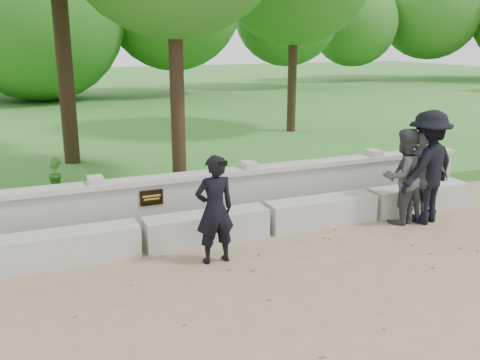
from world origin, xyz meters
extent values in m
plane|color=#97825C|center=(0.00, 0.00, 0.00)|extent=(80.00, 80.00, 0.00)
cube|color=#2E6223|center=(0.00, 14.00, 0.12)|extent=(40.00, 22.00, 0.25)
cube|color=#AAA8A1|center=(-1.00, 1.90, 0.23)|extent=(1.90, 0.45, 0.45)
cube|color=#AAA8A1|center=(1.00, 1.90, 0.23)|extent=(1.90, 0.45, 0.45)
cube|color=#AAA8A1|center=(3.00, 1.90, 0.23)|extent=(1.90, 0.45, 0.45)
cube|color=#AAA8A1|center=(5.00, 1.90, 0.23)|extent=(1.90, 0.45, 0.45)
cube|color=#A09E97|center=(0.00, 2.60, 0.41)|extent=(12.50, 0.25, 0.82)
cube|color=#AAA8A1|center=(0.00, 2.60, 0.86)|extent=(12.50, 0.35, 0.08)
cube|color=black|center=(0.30, 2.46, 0.62)|extent=(0.36, 0.02, 0.24)
imported|color=black|center=(0.86, 1.15, 0.76)|extent=(0.56, 0.38, 1.51)
cube|color=black|center=(0.86, 0.85, 1.46)|extent=(0.14, 0.02, 0.07)
imported|color=#3B3B3F|center=(4.27, 1.49, 0.79)|extent=(0.80, 0.63, 1.59)
imported|color=black|center=(4.65, 1.36, 0.94)|extent=(1.37, 1.03, 1.88)
imported|color=#424348|center=(4.50, 1.36, 0.78)|extent=(0.98, 0.72, 1.55)
cylinder|color=#382619|center=(-0.43, 7.05, 2.79)|extent=(0.34, 0.34, 5.09)
cylinder|color=#382619|center=(1.31, 4.40, 2.24)|extent=(0.27, 0.27, 3.99)
cylinder|color=#382619|center=(6.08, 8.83, 2.20)|extent=(0.26, 0.26, 3.89)
imported|color=#376E25|center=(-0.94, 5.07, 0.53)|extent=(0.29, 0.34, 0.56)
camera|label=1|loc=(-1.46, -5.31, 3.02)|focal=40.00mm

